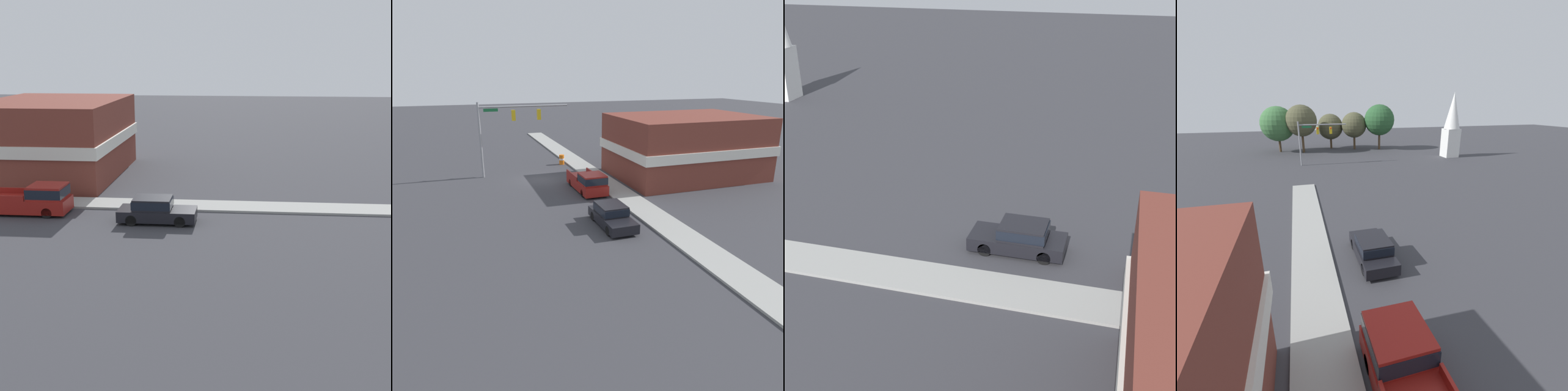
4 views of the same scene
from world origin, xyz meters
The scene contains 3 objects.
car_lead centered at (-2.14, 13.34, 0.79)m, with size 1.94×4.61×1.52m.
pickup_truck_parked centered at (-3.24, 5.39, 0.92)m, with size 2.11×5.65×1.87m.
corner_brick_building centered at (-14.40, 3.11, 3.06)m, with size 14.29×10.72×6.13m.
Camera 1 is at (28.56, 18.52, 9.82)m, focal length 50.00 mm.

